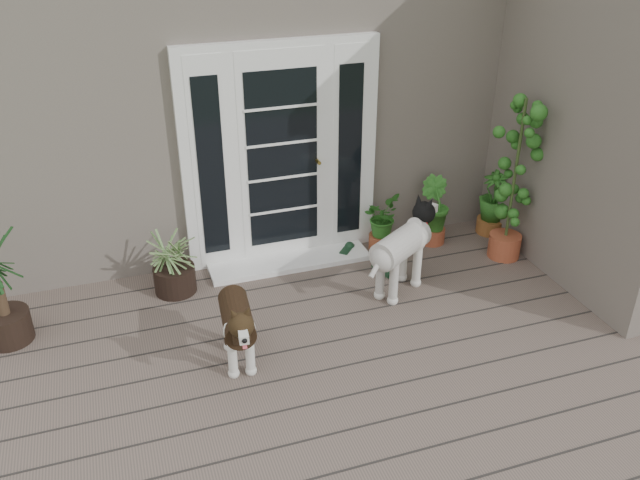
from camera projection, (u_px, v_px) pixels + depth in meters
name	position (u px, v px, depth m)	size (l,w,h in m)	color
deck	(389.00, 392.00, 5.02)	(6.20, 4.60, 0.12)	#6B5B4C
house_main	(250.00, 66.00, 7.85)	(7.40, 4.00, 3.10)	#665E54
house_wing	(639.00, 121.00, 6.05)	(1.60, 2.40, 3.10)	#665E54
door_unit	(281.00, 155.00, 6.26)	(1.90, 0.14, 2.15)	white
door_step	(290.00, 261.00, 6.59)	(1.60, 0.40, 0.05)	white
brindle_dog	(238.00, 329.00, 5.10)	(0.32, 0.75, 0.63)	#301F11
white_dog	(400.00, 258.00, 5.99)	(0.37, 0.86, 0.72)	white
spider_plant	(173.00, 259.00, 6.00)	(0.64, 0.64, 0.68)	#839058
herb_a	(381.00, 227.00, 6.76)	(0.39, 0.39, 0.49)	#1F5819
herb_b	(433.00, 220.00, 6.88)	(0.34, 0.34, 0.52)	#1A5E20
herb_c	(493.00, 207.00, 7.06)	(0.38, 0.38, 0.59)	#2F661D
sapling	(514.00, 179.00, 6.33)	(0.50, 0.50, 1.70)	#2D651D
clog_left	(384.00, 267.00, 6.45)	(0.14, 0.31, 0.09)	#173A22
clog_right	(347.00, 250.00, 6.76)	(0.12, 0.26, 0.08)	#14321C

